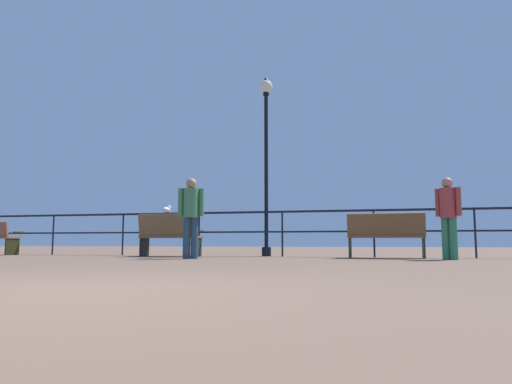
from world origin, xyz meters
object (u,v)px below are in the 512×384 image
lamppost_center (266,142)px  seagull_on_rail (167,209)px  person_by_bench (191,212)px  bench_near_right (386,233)px  person_at_railing (448,212)px  bench_near_left (169,234)px

lamppost_center → seagull_on_rail: bearing=-177.0°
lamppost_center → person_by_bench: size_ratio=2.70×
bench_near_right → seagull_on_rail: 5.46m
lamppost_center → seagull_on_rail: size_ratio=10.86×
bench_near_right → person_at_railing: size_ratio=1.00×
lamppost_center → person_at_railing: lamppost_center is taller
person_by_bench → seagull_on_rail: size_ratio=4.01×
person_at_railing → seagull_on_rail: 6.68m
lamppost_center → person_at_railing: bearing=-18.7°
lamppost_center → person_by_bench: bearing=-118.0°
person_at_railing → seagull_on_rail: person_at_railing is taller
person_at_railing → bench_near_left: bearing=175.1°
person_at_railing → seagull_on_rail: (-6.56, 1.21, 0.25)m
person_by_bench → person_at_railing: size_ratio=1.04×
bench_near_left → person_by_bench: size_ratio=0.88×
bench_near_left → person_by_bench: 1.73m
bench_near_left → bench_near_right: 4.98m
bench_near_left → seagull_on_rail: bearing=120.6°
person_by_bench → bench_near_right: bearing=18.4°
lamppost_center → seagull_on_rail: lamppost_center is taller
bench_near_left → lamppost_center: lamppost_center is taller
bench_near_right → person_by_bench: bearing=-161.6°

